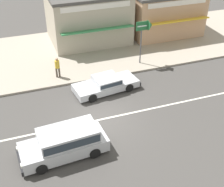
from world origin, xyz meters
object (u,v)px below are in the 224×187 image
(minivan_silver_0, at_px, (66,141))
(sedan_silver_2, at_px, (106,84))
(shopfront_mid_block, at_px, (88,16))
(arrow_signboard, at_px, (148,27))
(pedestrian_near_clock, at_px, (57,66))
(shopfront_corner_warung, at_px, (162,10))

(minivan_silver_0, relative_size, sedan_silver_2, 1.00)
(sedan_silver_2, distance_m, shopfront_mid_block, 9.02)
(sedan_silver_2, relative_size, arrow_signboard, 1.37)
(sedan_silver_2, relative_size, shopfront_mid_block, 0.69)
(minivan_silver_0, xyz_separation_m, shopfront_mid_block, (5.16, 13.98, 1.51))
(minivan_silver_0, bearing_deg, pedestrian_near_clock, 82.01)
(minivan_silver_0, xyz_separation_m, shopfront_corner_warung, (12.36, 13.54, 1.34))
(arrow_signboard, height_order, shopfront_mid_block, shopfront_mid_block)
(shopfront_corner_warung, bearing_deg, shopfront_mid_block, 176.52)
(pedestrian_near_clock, height_order, shopfront_mid_block, shopfront_mid_block)
(minivan_silver_0, bearing_deg, shopfront_mid_block, 69.75)
(sedan_silver_2, relative_size, shopfront_corner_warung, 0.72)
(arrow_signboard, distance_m, shopfront_mid_block, 6.82)
(arrow_signboard, bearing_deg, pedestrian_near_clock, -179.78)
(shopfront_mid_block, bearing_deg, minivan_silver_0, -110.25)
(arrow_signboard, distance_m, shopfront_corner_warung, 7.00)
(minivan_silver_0, distance_m, pedestrian_near_clock, 8.01)
(minivan_silver_0, relative_size, arrow_signboard, 1.37)
(minivan_silver_0, bearing_deg, arrow_signboard, 43.92)
(shopfront_corner_warung, bearing_deg, arrow_signboard, -126.26)
(pedestrian_near_clock, bearing_deg, shopfront_mid_block, 56.25)
(minivan_silver_0, distance_m, shopfront_corner_warung, 18.39)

